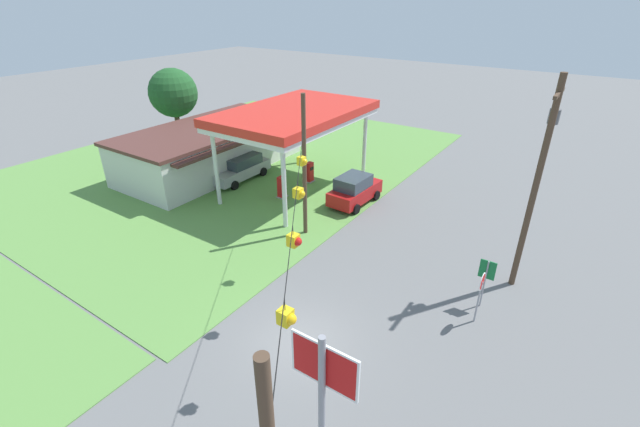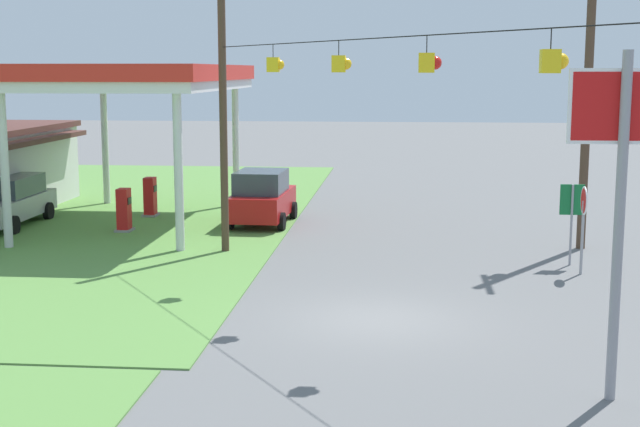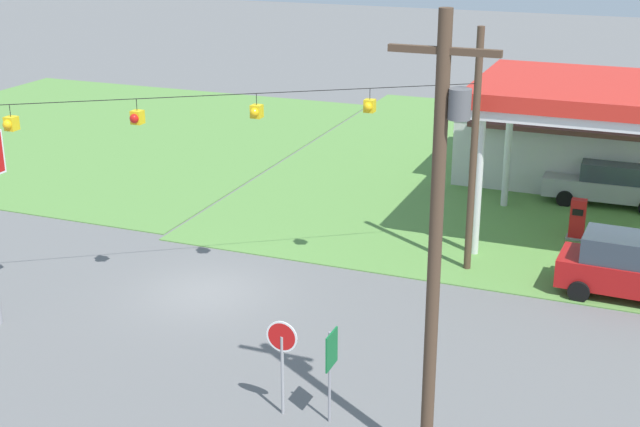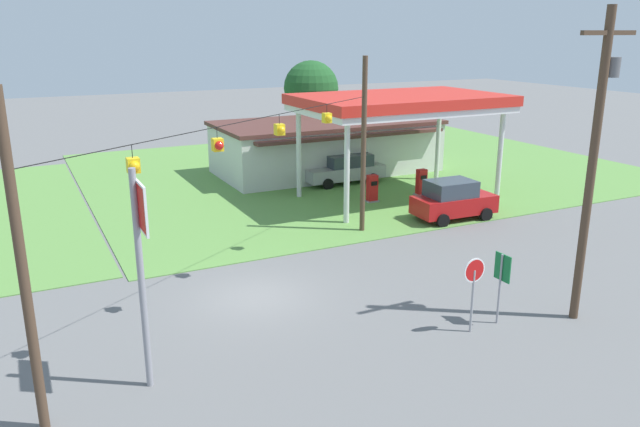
% 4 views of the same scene
% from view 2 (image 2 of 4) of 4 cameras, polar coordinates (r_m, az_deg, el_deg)
% --- Properties ---
extents(ground_plane, '(160.00, 160.00, 0.00)m').
position_cam_2_polar(ground_plane, '(20.74, 3.64, -6.80)').
color(ground_plane, slate).
extents(gas_station_canopy, '(11.12, 7.05, 5.89)m').
position_cam_2_polar(gas_station_canopy, '(33.53, -11.84, 8.43)').
color(gas_station_canopy, silver).
rests_on(gas_station_canopy, ground).
extents(fuel_pump_near, '(0.71, 0.56, 1.56)m').
position_cam_2_polar(fuel_pump_near, '(32.32, -12.43, 0.12)').
color(fuel_pump_near, gray).
rests_on(fuel_pump_near, ground).
extents(fuel_pump_far, '(0.71, 0.56, 1.56)m').
position_cam_2_polar(fuel_pump_far, '(35.47, -10.81, 0.96)').
color(fuel_pump_far, gray).
rests_on(fuel_pump_far, ground).
extents(car_at_pumps_front, '(4.28, 2.24, 2.04)m').
position_cam_2_polar(car_at_pumps_front, '(33.10, -3.72, 1.03)').
color(car_at_pumps_front, '#AD1414').
rests_on(car_at_pumps_front, ground).
extents(car_at_pumps_rear, '(5.18, 2.16, 1.84)m').
position_cam_2_polar(car_at_pumps_rear, '(34.71, -19.39, 0.77)').
color(car_at_pumps_rear, '#9E9EA3').
rests_on(car_at_pumps_rear, ground).
extents(stop_sign_roadside, '(0.80, 0.08, 2.50)m').
position_cam_2_polar(stop_sign_roadside, '(25.92, 16.51, 0.17)').
color(stop_sign_roadside, '#99999E').
rests_on(stop_sign_roadside, ground).
extents(stop_sign_overhead, '(0.22, 1.84, 6.03)m').
position_cam_2_polar(stop_sign_overhead, '(15.84, 18.75, 3.39)').
color(stop_sign_overhead, gray).
rests_on(stop_sign_overhead, ground).
extents(route_sign, '(0.10, 0.70, 2.40)m').
position_cam_2_polar(route_sign, '(27.10, 15.82, 0.36)').
color(route_sign, gray).
rests_on(route_sign, ground).
extents(utility_pole_main, '(2.20, 0.44, 10.00)m').
position_cam_2_polar(utility_pole_main, '(29.53, 16.79, 8.56)').
color(utility_pole_main, '#4C3828').
rests_on(utility_pole_main, ground).
extents(signal_span_gantry, '(14.93, 10.24, 8.20)m').
position_cam_2_polar(signal_span_gantry, '(19.98, 3.80, 5.66)').
color(signal_span_gantry, '#4C3828').
rests_on(signal_span_gantry, ground).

